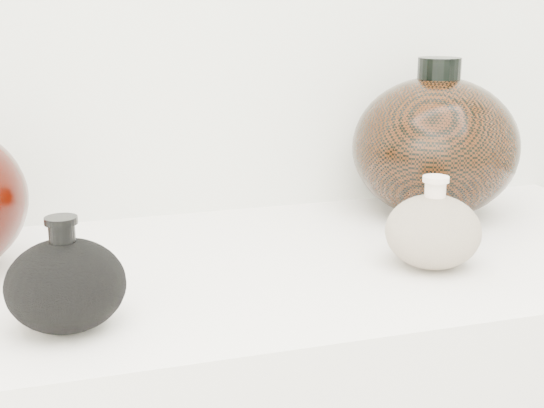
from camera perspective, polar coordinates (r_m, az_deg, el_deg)
name	(u,v)px	position (r m, az deg, el deg)	size (l,w,h in m)	color
black_gourd_vase	(66,284)	(0.78, -15.27, -5.85)	(0.12, 0.12, 0.12)	black
cream_gourd_vase	(433,231)	(0.95, 12.03, -1.98)	(0.15, 0.15, 0.12)	beige
right_round_pot	(435,146)	(1.17, 12.16, 4.26)	(0.30, 0.30, 0.24)	black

